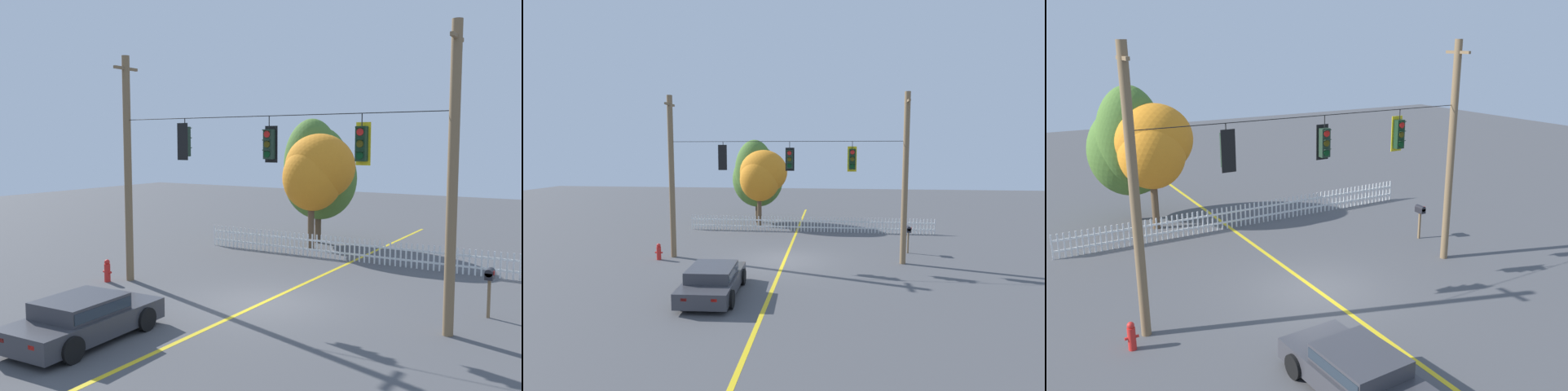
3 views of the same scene
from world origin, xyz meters
TOP-DOWN VIEW (x-y plane):
  - ground at (0.00, 0.00)m, footprint 80.00×80.00m
  - lane_centerline_stripe at (0.00, 0.00)m, footprint 0.16×36.00m
  - signal_support_span at (0.00, 0.00)m, footprint 11.72×1.10m
  - traffic_signal_eastbound_side at (-3.05, -0.01)m, footprint 0.43×0.38m
  - traffic_signal_northbound_secondary at (0.24, 0.01)m, footprint 0.43×0.38m
  - traffic_signal_westbound_side at (3.23, 0.01)m, footprint 0.43×0.38m
  - white_picket_fence at (0.85, 7.42)m, footprint 16.35×0.06m
  - autumn_maple_near_fence at (-3.28, 10.65)m, footprint 3.83×3.38m
  - autumn_maple_mid at (-2.67, 9.30)m, footprint 3.43×3.23m
  - parked_car at (-2.13, -5.28)m, footprint 2.17×4.24m
  - fire_hydrant at (-6.26, -0.61)m, footprint 0.38×0.22m
  - roadside_mailbox at (6.35, 2.15)m, footprint 0.25×0.44m

SIDE VIEW (x-z plane):
  - ground at x=0.00m, z-range 0.00..0.00m
  - lane_centerline_stripe at x=0.00m, z-range 0.00..0.01m
  - fire_hydrant at x=-6.26m, z-range -0.01..0.82m
  - white_picket_fence at x=0.85m, z-range 0.00..1.01m
  - parked_car at x=-2.13m, z-range 0.03..1.18m
  - roadside_mailbox at x=6.35m, z-range 0.46..1.91m
  - autumn_maple_near_fence at x=-3.28m, z-range 0.54..6.78m
  - autumn_maple_mid at x=-2.67m, z-range 0.93..6.43m
  - signal_support_span at x=0.00m, z-range 0.07..8.22m
  - traffic_signal_northbound_secondary at x=0.24m, z-range 4.30..5.72m
  - traffic_signal_westbound_side at x=3.23m, z-range 4.30..5.75m
  - traffic_signal_eastbound_side at x=-3.05m, z-range 4.40..5.79m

